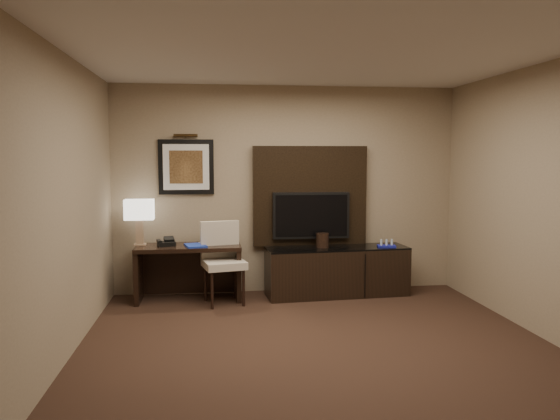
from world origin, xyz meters
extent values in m
cube|color=black|center=(0.00, 0.00, -0.01)|extent=(4.50, 5.00, 0.01)
cube|color=silver|center=(0.00, 0.00, 2.70)|extent=(4.50, 5.00, 0.01)
cube|color=gray|center=(0.00, 2.50, 1.35)|extent=(4.50, 0.01, 2.70)
cube|color=gray|center=(0.00, -2.50, 1.35)|extent=(4.50, 0.01, 2.70)
cube|color=gray|center=(-2.25, 0.00, 1.35)|extent=(0.01, 5.00, 2.70)
cube|color=black|center=(-1.27, 2.15, 0.34)|extent=(1.29, 0.57, 0.69)
cube|color=black|center=(0.61, 2.15, 0.31)|extent=(1.85, 0.63, 0.63)
cube|color=black|center=(0.30, 2.44, 1.27)|extent=(1.50, 0.12, 1.30)
cube|color=black|center=(0.30, 2.34, 1.02)|extent=(1.00, 0.08, 0.60)
cube|color=black|center=(-1.30, 2.48, 1.65)|extent=(0.70, 0.04, 0.70)
cylinder|color=#3A2812|center=(-1.30, 2.44, 2.05)|extent=(0.04, 0.04, 0.30)
cube|color=#17309B|center=(-1.18, 2.07, 0.70)|extent=(0.30, 0.36, 0.02)
imported|color=#C0AD97|center=(-1.11, 2.15, 0.80)|extent=(0.15, 0.10, 0.21)
cylinder|color=silver|center=(-0.83, 2.17, 0.77)|extent=(0.06, 0.06, 0.17)
cylinder|color=black|center=(0.42, 2.16, 0.72)|extent=(0.19, 0.19, 0.18)
camera|label=1|loc=(-0.96, -4.61, 1.80)|focal=35.00mm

